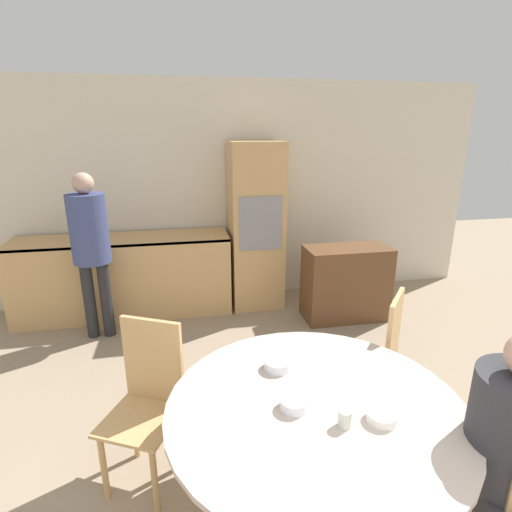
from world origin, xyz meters
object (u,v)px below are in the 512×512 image
object	(u,v)px
chair_far_right	(378,353)
bowl_centre	(294,404)
bowl_near	(278,364)
dining_table	(314,436)
bowl_far	(382,417)
oven_unit	(256,226)
chair_far_left	(148,394)
person_standing	(90,239)
sideboard	(346,283)
cup	(345,418)

from	to	relation	value
chair_far_right	bowl_centre	bearing A→B (deg)	-9.44
bowl_near	bowl_centre	world-z (taller)	bowl_centre
bowl_near	bowl_centre	xyz separation A→B (m)	(-0.01, -0.34, 0.00)
dining_table	bowl_far	world-z (taller)	bowl_far
oven_unit	bowl_near	size ratio (longest dim) A/B	12.67
chair_far_left	chair_far_right	world-z (taller)	same
chair_far_left	bowl_near	world-z (taller)	chair_far_left
oven_unit	bowl_centre	size ratio (longest dim) A/B	14.02
bowl_centre	person_standing	bearing A→B (deg)	119.10
sideboard	bowl_centre	world-z (taller)	sideboard
dining_table	cup	distance (m)	0.30
bowl_near	sideboard	bearing A→B (deg)	57.26
sideboard	chair_far_left	distance (m)	2.71
person_standing	chair_far_right	bearing A→B (deg)	-38.18
oven_unit	bowl_far	size ratio (longest dim) A/B	13.58
oven_unit	cup	bearing A→B (deg)	-93.60
oven_unit	bowl_near	xyz separation A→B (m)	(-0.38, -2.60, -0.17)
dining_table	chair_far_right	bearing A→B (deg)	44.53
bowl_centre	dining_table	bearing A→B (deg)	5.46
sideboard	dining_table	bearing A→B (deg)	-116.80
dining_table	chair_far_left	distance (m)	1.00
sideboard	chair_far_right	world-z (taller)	chair_far_right
person_standing	bowl_centre	distance (m)	2.77
bowl_centre	bowl_far	size ratio (longest dim) A/B	0.97
chair_far_left	person_standing	world-z (taller)	person_standing
oven_unit	chair_far_right	size ratio (longest dim) A/B	1.93
cup	bowl_far	distance (m)	0.18
chair_far_left	person_standing	bearing A→B (deg)	134.94
oven_unit	chair_far_left	bearing A→B (deg)	-114.88
chair_far_right	person_standing	distance (m)	2.80
person_standing	cup	world-z (taller)	person_standing
chair_far_right	cup	world-z (taller)	chair_far_right
person_standing	bowl_centre	bearing A→B (deg)	-60.90
dining_table	bowl_near	bearing A→B (deg)	108.22
chair_far_left	bowl_far	distance (m)	1.32
sideboard	dining_table	size ratio (longest dim) A/B	0.63
dining_table	person_standing	size ratio (longest dim) A/B	0.88
cup	bowl_centre	size ratio (longest dim) A/B	0.60
oven_unit	bowl_far	bearing A→B (deg)	-90.23
chair_far_right	person_standing	bearing A→B (deg)	-88.34
oven_unit	bowl_far	distance (m)	3.10
sideboard	bowl_near	world-z (taller)	sideboard
person_standing	cup	size ratio (longest dim) A/B	20.18
chair_far_left	bowl_far	bearing A→B (deg)	-5.83
chair_far_right	person_standing	size ratio (longest dim) A/B	0.60
cup	bowl_near	distance (m)	0.53
cup	sideboard	bearing A→B (deg)	66.20
oven_unit	bowl_centre	distance (m)	2.97
sideboard	person_standing	xyz separation A→B (m)	(-2.63, 0.07, 0.62)
person_standing	bowl_near	size ratio (longest dim) A/B	10.98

